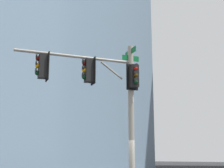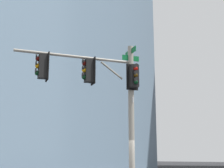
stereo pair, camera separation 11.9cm
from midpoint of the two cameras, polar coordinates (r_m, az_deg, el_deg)
signal_pole_assembly at (r=14.07m, az=-0.61°, el=-1.16°), size 4.76×3.22×6.70m
building_brick_nearside at (r=47.77m, az=-15.84°, el=8.75°), size 19.46×17.41×37.36m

